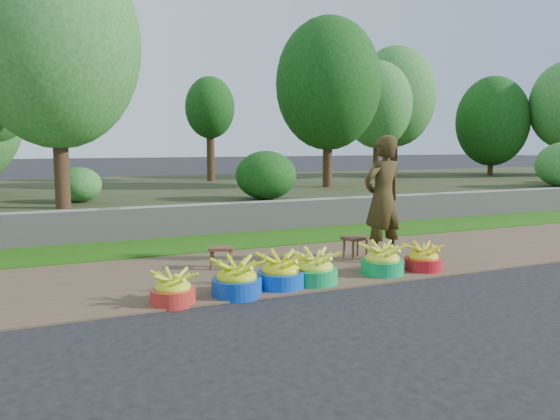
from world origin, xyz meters
name	(u,v)px	position (x,y,z in m)	size (l,w,h in m)	color
ground_plane	(361,287)	(0.00, 0.00, 0.00)	(120.00, 120.00, 0.00)	black
dirt_shoulder	(310,264)	(0.00, 1.25, 0.01)	(80.00, 2.50, 0.02)	brown
grass_verge	(256,239)	(0.00, 3.25, 0.02)	(80.00, 1.50, 0.04)	#235B0E
retaining_wall	(238,218)	(0.00, 4.10, 0.28)	(80.00, 0.35, 0.55)	gray
earth_bank	(175,196)	(0.00, 9.00, 0.25)	(80.00, 10.00, 0.50)	#33391E
vegetation	(241,98)	(1.44, 7.82, 2.73)	(34.42, 8.03, 4.50)	#3B2717
basin_a	(173,290)	(-2.09, 0.19, 0.15)	(0.45, 0.45, 0.34)	red
basin_b	(237,280)	(-1.41, 0.22, 0.18)	(0.53, 0.53, 0.40)	#0D3EB7
basin_c	(281,273)	(-0.85, 0.31, 0.18)	(0.53, 0.53, 0.40)	blue
basin_d	(315,270)	(-0.43, 0.30, 0.18)	(0.53, 0.53, 0.39)	#119F4D
basin_e	(382,261)	(0.54, 0.37, 0.18)	(0.53, 0.53, 0.39)	#0B9B51
basin_f	(423,259)	(1.13, 0.34, 0.16)	(0.47, 0.47, 0.35)	red
stool_left	(221,251)	(-1.18, 1.44, 0.24)	(0.38, 0.34, 0.28)	brown
stool_right	(356,241)	(0.73, 1.31, 0.26)	(0.38, 0.32, 0.30)	brown
vendor_woman	(383,199)	(0.95, 0.98, 0.87)	(0.62, 0.41, 1.70)	black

